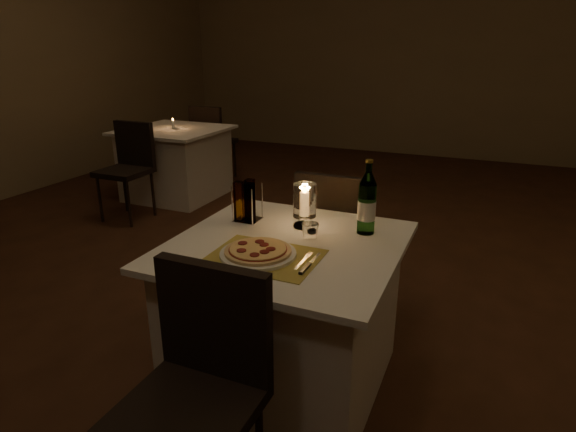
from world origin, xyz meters
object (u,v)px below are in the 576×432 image
at_px(chair_near, 200,373).
at_px(water_bottle, 367,204).
at_px(pizza, 258,250).
at_px(neighbor_table_left, 176,163).
at_px(main_table, 286,314).
at_px(plate, 258,254).
at_px(tumbler, 310,231).
at_px(hurricane_candle, 305,202).
at_px(chair_far, 335,229).

bearing_deg(chair_near, water_bottle, 73.19).
relative_size(pizza, neighbor_table_left, 0.28).
bearing_deg(pizza, neighbor_table_left, 131.79).
bearing_deg(neighbor_table_left, main_table, -45.49).
height_order(pizza, neighbor_table_left, pizza).
distance_m(main_table, water_bottle, 0.64).
bearing_deg(plate, chair_near, -84.65).
bearing_deg(tumbler, neighbor_table_left, 136.49).
height_order(pizza, water_bottle, water_bottle).
distance_m(main_table, pizza, 0.44).
distance_m(tumbler, hurricane_candle, 0.19).
bearing_deg(neighbor_table_left, plate, -48.21).
xyz_separation_m(pizza, water_bottle, (0.34, 0.44, 0.11)).
xyz_separation_m(chair_near, plate, (-0.05, 0.53, 0.20)).
relative_size(main_table, chair_far, 1.11).
bearing_deg(hurricane_candle, chair_near, -90.00).
bearing_deg(plate, main_table, 74.48).
bearing_deg(hurricane_candle, main_table, -90.00).
relative_size(pizza, tumbler, 3.66).
xyz_separation_m(plate, tumbler, (0.13, 0.26, 0.03)).
xyz_separation_m(pizza, hurricane_candle, (0.05, 0.40, 0.10)).
height_order(chair_far, water_bottle, water_bottle).
height_order(chair_near, pizza, chair_near).
xyz_separation_m(chair_far, neighbor_table_left, (-2.33, 1.65, -0.18)).
relative_size(chair_far, plate, 2.81).
height_order(chair_near, hurricane_candle, hurricane_candle).
xyz_separation_m(water_bottle, hurricane_candle, (-0.29, -0.04, -0.02)).
height_order(main_table, plate, plate).
distance_m(plate, water_bottle, 0.57).
relative_size(main_table, neighbor_table_left, 1.00).
height_order(chair_near, plate, chair_near).
bearing_deg(neighbor_table_left, hurricane_candle, -42.69).
bearing_deg(water_bottle, pizza, -128.15).
xyz_separation_m(chair_near, hurricane_candle, (0.00, 0.93, 0.32)).
xyz_separation_m(water_bottle, neighbor_table_left, (-2.62, 2.11, -0.51)).
bearing_deg(chair_near, pizza, 95.36).
distance_m(main_table, neighbor_table_left, 3.32).
height_order(main_table, chair_far, chair_far).
height_order(plate, water_bottle, water_bottle).
xyz_separation_m(main_table, hurricane_candle, (0.00, 0.22, 0.49)).
height_order(chair_near, tumbler, chair_near).
bearing_deg(hurricane_candle, chair_far, 90.00).
distance_m(chair_far, plate, 0.92).
bearing_deg(hurricane_candle, tumbler, -59.38).
bearing_deg(chair_near, tumbler, 83.98).
relative_size(plate, tumbler, 4.18).
relative_size(water_bottle, hurricane_candle, 1.63).
bearing_deg(hurricane_candle, water_bottle, 7.20).
bearing_deg(plate, neighbor_table_left, 131.79).
height_order(main_table, water_bottle, water_bottle).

